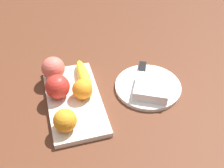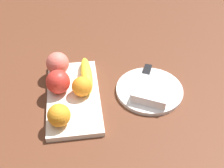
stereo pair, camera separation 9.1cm
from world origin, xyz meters
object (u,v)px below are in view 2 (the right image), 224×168
(orange_near_apple, at_px, (59,115))
(dinner_plate, at_px, (149,90))
(folded_napkin, at_px, (152,91))
(fruit_tray, at_px, (74,97))
(knife, at_px, (145,77))
(banana, at_px, (87,75))
(peach, at_px, (58,63))
(apple, at_px, (58,82))
(orange_near_banana, at_px, (82,87))

(orange_near_apple, xyz_separation_m, dinner_plate, (-0.11, 0.28, -0.04))
(dinner_plate, height_order, folded_napkin, folded_napkin)
(fruit_tray, height_order, dinner_plate, fruit_tray)
(knife, bearing_deg, banana, -70.06)
(banana, height_order, dinner_plate, banana)
(peach, relative_size, dinner_plate, 0.35)
(knife, bearing_deg, dinner_plate, 27.69)
(banana, height_order, orange_near_apple, orange_near_apple)
(orange_near_apple, relative_size, peach, 0.86)
(banana, relative_size, knife, 1.03)
(fruit_tray, bearing_deg, dinner_plate, 90.00)
(apple, height_order, dinner_plate, apple)
(dinner_plate, distance_m, folded_napkin, 0.03)
(orange_near_apple, bearing_deg, apple, -179.14)
(peach, height_order, knife, peach)
(orange_near_banana, height_order, peach, peach)
(apple, relative_size, banana, 0.42)
(dinner_plate, bearing_deg, banana, -108.67)
(apple, distance_m, banana, 0.10)
(folded_napkin, bearing_deg, knife, -177.42)
(apple, xyz_separation_m, orange_near_banana, (0.02, 0.07, -0.01))
(orange_near_banana, relative_size, peach, 0.82)
(orange_near_apple, bearing_deg, peach, -179.09)
(fruit_tray, relative_size, knife, 1.85)
(fruit_tray, height_order, folded_napkin, folded_napkin)
(peach, bearing_deg, folded_napkin, 63.68)
(orange_near_banana, bearing_deg, apple, -108.56)
(apple, bearing_deg, knife, 95.95)
(folded_napkin, bearing_deg, orange_near_banana, -97.10)
(fruit_tray, xyz_separation_m, knife, (-0.05, 0.24, 0.01))
(fruit_tray, relative_size, folded_napkin, 2.98)
(orange_near_banana, xyz_separation_m, dinner_plate, (-0.00, 0.21, -0.04))
(folded_napkin, bearing_deg, peach, -116.32)
(folded_napkin, bearing_deg, fruit_tray, -96.28)
(fruit_tray, distance_m, apple, 0.07)
(peach, xyz_separation_m, knife, (0.06, 0.28, -0.04))
(banana, bearing_deg, apple, -65.37)
(fruit_tray, distance_m, folded_napkin, 0.24)
(fruit_tray, bearing_deg, apple, -119.28)
(banana, height_order, peach, peach)
(folded_napkin, bearing_deg, apple, -100.05)
(dinner_plate, bearing_deg, orange_near_banana, -89.98)
(banana, height_order, knife, banana)
(knife, bearing_deg, orange_near_banana, -51.97)
(fruit_tray, xyz_separation_m, banana, (-0.07, 0.05, 0.03))
(orange_near_apple, relative_size, folded_napkin, 0.60)
(orange_near_banana, height_order, folded_napkin, orange_near_banana)
(fruit_tray, distance_m, knife, 0.24)
(apple, bearing_deg, folded_napkin, 79.95)
(apple, distance_m, knife, 0.29)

